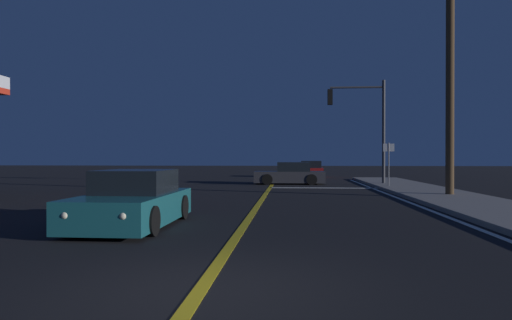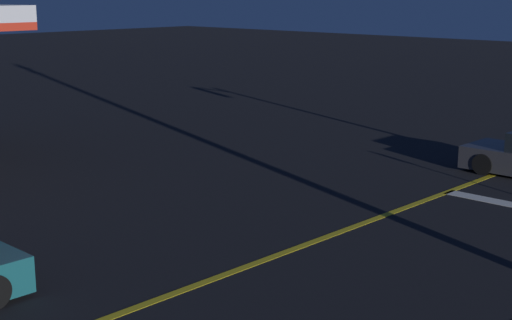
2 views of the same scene
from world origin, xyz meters
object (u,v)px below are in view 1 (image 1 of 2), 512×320
car_distant_tail_teal (133,202)px  street_sign_corner (389,158)px  car_parked_curb_charcoal (290,175)px  traffic_signal_near_right (364,116)px  car_lead_oncoming_red (311,170)px  utility_pole_right (450,58)px

car_distant_tail_teal → street_sign_corner: 15.96m
car_parked_curb_charcoal → traffic_signal_near_right: 5.58m
car_lead_oncoming_red → traffic_signal_near_right: 11.62m
car_parked_curb_charcoal → street_sign_corner: street_sign_corner is taller
car_parked_curb_charcoal → car_lead_oncoming_red: 9.84m
traffic_signal_near_right → utility_pole_right: (2.21, -7.71, 1.66)m
car_distant_tail_teal → traffic_signal_near_right: 18.27m
car_distant_tail_teal → street_sign_corner: size_ratio=1.80×
utility_pole_right → street_sign_corner: utility_pole_right is taller
traffic_signal_near_right → street_sign_corner: size_ratio=2.55×
car_distant_tail_teal → car_lead_oncoming_red: 27.41m
utility_pole_right → street_sign_corner: (-1.40, 4.91, -4.06)m
traffic_signal_near_right → car_distant_tail_teal: bearing=63.5°
car_parked_curb_charcoal → utility_pole_right: 12.06m
car_parked_curb_charcoal → car_distant_tail_teal: 17.57m
traffic_signal_near_right → street_sign_corner: bearing=106.1°
utility_pole_right → street_sign_corner: bearing=105.9°
car_parked_curb_charcoal → car_distant_tail_teal: (-3.75, -17.17, 0.00)m
car_distant_tail_teal → street_sign_corner: street_sign_corner is taller
car_distant_tail_teal → street_sign_corner: (8.82, 13.26, 1.03)m
car_distant_tail_teal → car_lead_oncoming_red: (5.45, 26.86, -0.00)m
traffic_signal_near_right → car_lead_oncoming_red: bearing=-76.6°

